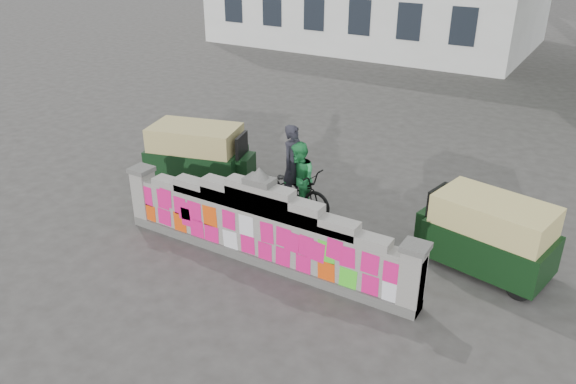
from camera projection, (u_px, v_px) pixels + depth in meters
name	position (u px, v px, depth m)	size (l,w,h in m)	color
ground	(261.00, 261.00, 11.00)	(100.00, 100.00, 0.00)	#383533
parapet_wall	(261.00, 228.00, 10.67)	(6.48, 0.44, 2.01)	#4C4C49
cyclist_bike	(294.00, 189.00, 12.72)	(0.71, 2.03, 1.07)	black
cyclist_rider	(294.00, 174.00, 12.56)	(0.66, 0.43, 1.81)	black
pedestrian	(299.00, 179.00, 12.43)	(0.83, 0.65, 1.71)	green
rickshaw_left	(199.00, 154.00, 13.97)	(2.81, 1.83, 1.51)	black
rickshaw_right	(487.00, 234.00, 10.49)	(2.70, 1.65, 1.45)	black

